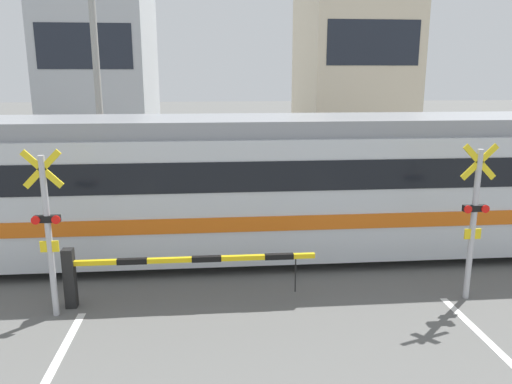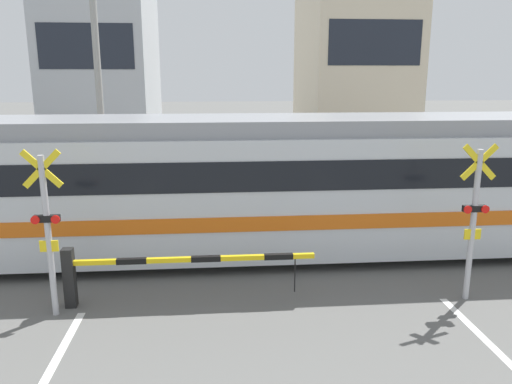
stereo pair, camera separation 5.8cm
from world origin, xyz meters
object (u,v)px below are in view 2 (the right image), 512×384
(commuter_train, at_px, (269,182))
(pedestrian, at_px, (250,171))
(crossing_barrier_near, at_px, (140,268))
(crossing_signal_left, at_px, (47,227))
(crossing_signal_right, at_px, (474,216))
(crossing_barrier_far, at_px, (325,194))

(commuter_train, relative_size, pedestrian, 9.35)
(crossing_barrier_near, height_order, pedestrian, pedestrian)
(crossing_signal_left, distance_m, crossing_signal_right, 7.75)
(commuter_train, height_order, crossing_signal_right, commuter_train)
(crossing_barrier_near, bearing_deg, crossing_signal_left, -168.57)
(commuter_train, bearing_deg, crossing_signal_right, -38.71)
(commuter_train, bearing_deg, crossing_barrier_far, 55.36)
(crossing_barrier_near, distance_m, crossing_signal_right, 6.32)
(crossing_barrier_near, xyz_separation_m, crossing_signal_right, (6.24, -0.30, 0.94))
(crossing_barrier_near, distance_m, crossing_signal_left, 1.80)
(crossing_barrier_far, distance_m, crossing_signal_left, 8.57)
(crossing_barrier_far, relative_size, pedestrian, 2.87)
(crossing_barrier_far, height_order, crossing_signal_right, crossing_signal_right)
(crossing_barrier_near, bearing_deg, commuter_train, 43.28)
(crossing_barrier_near, xyz_separation_m, crossing_barrier_far, (4.74, 5.49, 0.00))
(crossing_barrier_far, bearing_deg, crossing_signal_right, -75.43)
(crossing_signal_left, bearing_deg, crossing_barrier_far, 42.88)
(crossing_barrier_near, relative_size, pedestrian, 2.87)
(pedestrian, bearing_deg, crossing_barrier_near, -108.03)
(pedestrian, bearing_deg, crossing_signal_left, -116.14)
(commuter_train, bearing_deg, crossing_signal_left, -145.92)
(crossing_barrier_near, xyz_separation_m, crossing_signal_left, (-1.51, -0.30, 0.94))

